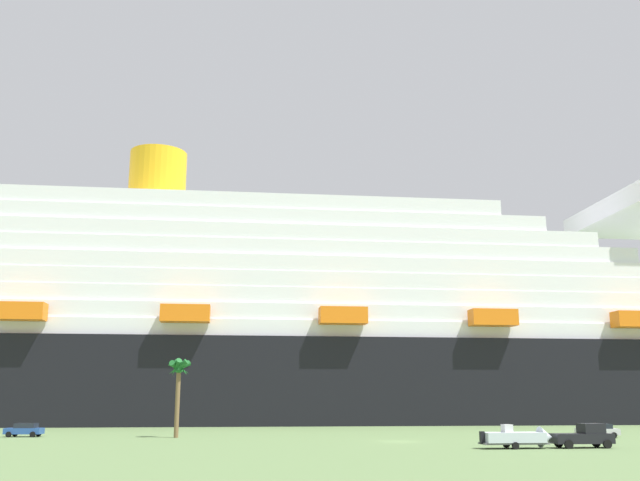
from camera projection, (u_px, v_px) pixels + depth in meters
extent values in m
plane|color=#567042|center=(367.00, 429.00, 104.53)|extent=(600.00, 600.00, 0.00)
cube|color=black|center=(331.00, 383.00, 131.75)|extent=(225.79, 45.04, 14.66)
cube|color=white|center=(331.00, 336.00, 133.66)|extent=(198.77, 40.84, 2.85)
cube|color=white|center=(307.00, 320.00, 133.77)|extent=(190.30, 39.69, 2.85)
cube|color=white|center=(284.00, 305.00, 133.89)|extent=(180.44, 38.33, 2.85)
cube|color=white|center=(261.00, 290.00, 134.01)|extent=(173.33, 37.63, 2.85)
cube|color=white|center=(237.00, 274.00, 134.12)|extent=(165.84, 36.89, 2.85)
cube|color=white|center=(214.00, 259.00, 134.24)|extent=(157.88, 35.65, 2.85)
cube|color=white|center=(190.00, 244.00, 134.35)|extent=(151.86, 34.88, 2.85)
cube|color=white|center=(167.00, 229.00, 134.47)|extent=(141.40, 33.49, 2.85)
cube|color=white|center=(144.00, 213.00, 134.59)|extent=(133.54, 32.46, 2.85)
cylinder|color=yellow|center=(158.00, 180.00, 136.32)|extent=(11.51, 11.51, 10.70)
cube|color=orange|center=(20.00, 311.00, 113.06)|extent=(8.20, 3.73, 2.80)
cube|color=orange|center=(185.00, 314.00, 116.01)|extent=(8.20, 3.73, 2.80)
cube|color=orange|center=(343.00, 316.00, 118.96)|extent=(8.20, 3.73, 2.80)
cube|color=orange|center=(493.00, 318.00, 121.91)|extent=(8.20, 3.73, 2.80)
cube|color=orange|center=(636.00, 320.00, 124.86)|extent=(8.20, 3.73, 2.80)
cube|color=black|center=(581.00, 438.00, 65.59)|extent=(5.75, 2.48, 0.90)
cube|color=black|center=(591.00, 428.00, 65.92)|extent=(2.17, 2.01, 0.90)
cube|color=#26333F|center=(598.00, 429.00, 65.99)|extent=(0.24, 1.68, 0.63)
cylinder|color=black|center=(596.00, 443.00, 66.71)|extent=(0.82, 0.35, 0.80)
cylinder|color=black|center=(607.00, 444.00, 64.78)|extent=(0.82, 0.35, 0.80)
cylinder|color=black|center=(559.00, 443.00, 66.22)|extent=(0.82, 0.35, 0.80)
cylinder|color=black|center=(569.00, 444.00, 64.29)|extent=(0.82, 0.35, 0.80)
cube|color=#595960|center=(514.00, 443.00, 64.63)|extent=(6.24, 2.45, 0.16)
cube|color=#595960|center=(551.00, 443.00, 65.11)|extent=(2.00, 0.29, 0.10)
cylinder|color=black|center=(506.00, 444.00, 65.60)|extent=(0.66, 0.27, 0.64)
cylinder|color=black|center=(516.00, 446.00, 63.53)|extent=(0.66, 0.27, 0.64)
cube|color=silver|center=(513.00, 437.00, 64.75)|extent=(5.71, 2.61, 0.90)
cone|color=silver|center=(546.00, 437.00, 65.17)|extent=(1.36, 2.02, 1.93)
cube|color=silver|center=(507.00, 428.00, 64.85)|extent=(0.88, 1.07, 0.70)
cube|color=black|center=(482.00, 438.00, 64.36)|extent=(0.40, 0.53, 1.10)
cylinder|color=brown|center=(177.00, 403.00, 83.38)|extent=(0.53, 0.53, 7.93)
cone|color=#195923|center=(182.00, 368.00, 84.34)|extent=(1.06, 2.72, 1.71)
cone|color=#195923|center=(181.00, 368.00, 84.59)|extent=(2.34, 2.09, 2.19)
cone|color=#195923|center=(179.00, 368.00, 84.66)|extent=(2.64, 0.81, 1.87)
cone|color=#195923|center=(176.00, 368.00, 84.36)|extent=(1.39, 2.73, 1.75)
cone|color=#195923|center=(176.00, 368.00, 84.06)|extent=(1.84, 2.43, 2.23)
cone|color=#195923|center=(178.00, 368.00, 83.89)|extent=(2.62, 1.18, 2.06)
cone|color=#195923|center=(181.00, 368.00, 84.00)|extent=(2.37, 2.31, 1.87)
sphere|color=#195923|center=(179.00, 369.00, 84.25)|extent=(1.10, 1.10, 1.10)
cube|color=#264C99|center=(24.00, 431.00, 84.42)|extent=(4.30, 1.99, 0.70)
cube|color=#1E232D|center=(26.00, 426.00, 84.56)|extent=(2.42, 1.76, 0.55)
cylinder|color=black|center=(9.00, 434.00, 83.38)|extent=(0.66, 0.23, 0.66)
cylinder|color=black|center=(15.00, 434.00, 85.23)|extent=(0.66, 0.23, 0.66)
cylinder|color=black|center=(33.00, 434.00, 83.46)|extent=(0.66, 0.23, 0.66)
cylinder|color=black|center=(38.00, 434.00, 85.30)|extent=(0.66, 0.23, 0.66)
cube|color=silver|center=(597.00, 432.00, 82.72)|extent=(4.90, 2.32, 0.70)
cube|color=#1E232D|center=(599.00, 426.00, 82.84)|extent=(2.80, 1.94, 0.55)
cylinder|color=black|center=(587.00, 435.00, 81.77)|extent=(0.68, 0.28, 0.66)
cylinder|color=black|center=(581.00, 434.00, 83.63)|extent=(0.68, 0.28, 0.66)
cylinder|color=black|center=(614.00, 435.00, 81.65)|extent=(0.68, 0.28, 0.66)
cylinder|color=black|center=(608.00, 434.00, 83.50)|extent=(0.68, 0.28, 0.66)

